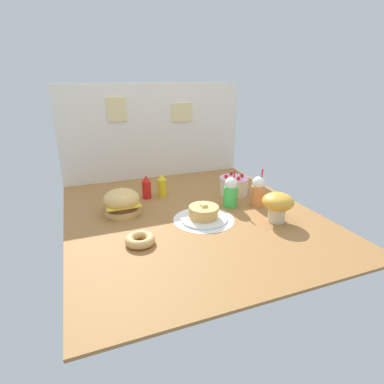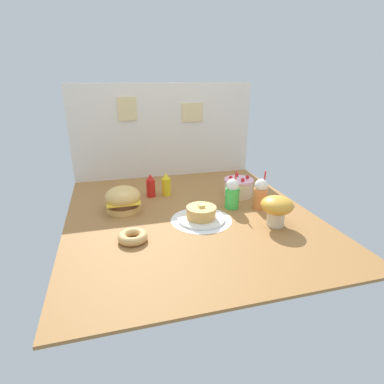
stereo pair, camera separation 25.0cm
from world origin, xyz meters
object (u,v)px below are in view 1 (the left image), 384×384
mustard_bottle (162,186)px  orange_float_cup (258,191)px  layer_cake (234,186)px  donut_pink_glaze (140,240)px  mushroom_stool (278,204)px  pancake_stack (204,214)px  ketchup_bottle (147,188)px  cream_soda_cup (231,192)px  burger (122,202)px

mustard_bottle → orange_float_cup: bearing=-35.8°
layer_cake → donut_pink_glaze: 1.19m
mushroom_stool → orange_float_cup: bearing=83.6°
pancake_stack → mushroom_stool: size_ratio=1.55×
pancake_stack → mushroom_stool: mushroom_stool is taller
layer_cake → ketchup_bottle: ketchup_bottle is taller
pancake_stack → donut_pink_glaze: 0.57m
mushroom_stool → layer_cake: bearing=92.2°
ketchup_bottle → cream_soda_cup: (0.62, -0.44, 0.03)m
burger → mushroom_stool: bearing=-28.1°
pancake_stack → orange_float_cup: orange_float_cup is taller
pancake_stack → mustard_bottle: 0.63m
pancake_stack → ketchup_bottle: 0.68m
pancake_stack → mustard_bottle: (-0.16, 0.61, 0.05)m
pancake_stack → donut_pink_glaze: pancake_stack is taller
orange_float_cup → donut_pink_glaze: size_ratio=1.61×
ketchup_bottle → pancake_stack: bearing=-63.6°
mushroom_stool → donut_pink_glaze: bearing=178.0°
mustard_bottle → layer_cake: bearing=-16.8°
burger → mushroom_stool: 1.22m
burger → pancake_stack: size_ratio=0.78×
cream_soda_cup → layer_cake: bearing=56.4°
burger → cream_soda_cup: (0.88, -0.18, 0.03)m
layer_cake → donut_pink_glaze: size_ratio=1.34×
burger → orange_float_cup: size_ratio=0.88×
burger → orange_float_cup: 1.14m
ketchup_bottle → orange_float_cup: 0.99m
ketchup_bottle → cream_soda_cup: bearing=-35.5°
donut_pink_glaze → cream_soda_cup: bearing=22.4°
orange_float_cup → ketchup_bottle: bearing=149.1°
orange_float_cup → mushroom_stool: orange_float_cup is taller
cream_soda_cup → pancake_stack: bearing=-152.8°
burger → pancake_stack: 0.67m
pancake_stack → cream_soda_cup: cream_soda_cup is taller
mustard_bottle → mushroom_stool: 1.07m
pancake_stack → orange_float_cup: size_ratio=1.13×
burger → ketchup_bottle: size_ratio=1.33×
layer_cake → cream_soda_cup: cream_soda_cup is taller
orange_float_cup → donut_pink_glaze: bearing=-165.1°
layer_cake → ketchup_bottle: size_ratio=1.25×
ketchup_bottle → mustard_bottle: 0.15m
layer_cake → mustard_bottle: mustard_bottle is taller
cream_soda_cup → mushroom_stool: bearing=-64.0°
layer_cake → mustard_bottle: (-0.64, 0.19, 0.02)m
layer_cake → cream_soda_cup: 0.30m
mustard_bottle → donut_pink_glaze: bearing=-115.7°
pancake_stack → mushroom_stool: (0.51, -0.23, 0.09)m
burger → pancake_stack: burger is taller
ketchup_bottle → donut_pink_glaze: 0.83m
mushroom_stool → mustard_bottle: bearing=128.7°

